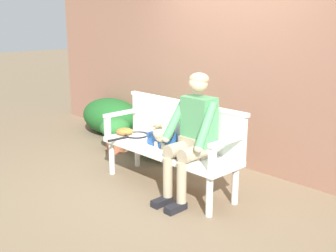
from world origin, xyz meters
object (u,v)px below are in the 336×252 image
at_px(tennis_racket, 135,135).
at_px(sports_bag, 162,139).
at_px(person_seated, 193,132).
at_px(garden_bench, 168,153).
at_px(baseball_glove, 125,131).
at_px(dog_on_bench, 162,131).
at_px(potted_plant, 115,131).

xyz_separation_m(tennis_racket, sports_bag, (0.49, -0.01, 0.06)).
bearing_deg(person_seated, garden_bench, 177.43).
distance_m(person_seated, baseball_glove, 1.16).
bearing_deg(garden_bench, dog_on_bench, -130.89).
distance_m(person_seated, sports_bag, 0.55).
xyz_separation_m(garden_bench, person_seated, (0.39, -0.02, 0.33)).
height_order(person_seated, baseball_glove, person_seated).
distance_m(garden_bench, potted_plant, 1.55).
relative_size(person_seated, sports_bag, 4.80).
relative_size(garden_bench, person_seated, 1.29).
bearing_deg(potted_plant, tennis_racket, -22.04).
relative_size(person_seated, tennis_racket, 2.38).
relative_size(dog_on_bench, baseball_glove, 1.76).
height_order(sports_bag, potted_plant, sports_bag).
bearing_deg(dog_on_bench, person_seated, 4.06).
height_order(tennis_racket, baseball_glove, baseball_glove).
relative_size(tennis_racket, sports_bag, 2.02).
relative_size(tennis_racket, potted_plant, 1.13).
height_order(garden_bench, person_seated, person_seated).
bearing_deg(dog_on_bench, potted_plant, 163.47).
bearing_deg(sports_bag, baseball_glove, -175.40).
relative_size(garden_bench, dog_on_bench, 4.49).
height_order(baseball_glove, sports_bag, sports_bag).
bearing_deg(baseball_glove, person_seated, -31.56).
xyz_separation_m(person_seated, tennis_racket, (-1.01, 0.04, -0.26)).
bearing_deg(tennis_racket, dog_on_bench, -7.47).
height_order(person_seated, sports_bag, person_seated).
bearing_deg(person_seated, sports_bag, 175.66).
xyz_separation_m(baseball_glove, sports_bag, (0.62, 0.05, 0.03)).
bearing_deg(sports_bag, person_seated, -4.34).
relative_size(garden_bench, potted_plant, 3.47).
bearing_deg(tennis_racket, person_seated, -2.54).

